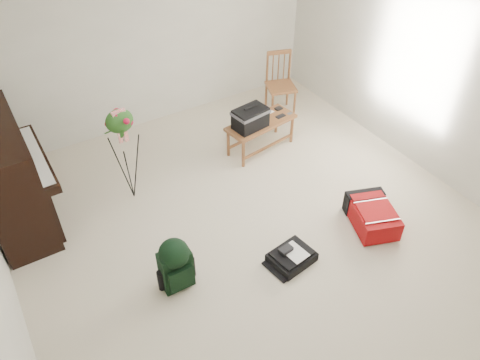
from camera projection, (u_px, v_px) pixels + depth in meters
floor at (256, 231)px, 5.30m from camera, size 5.00×5.50×0.01m
ceiling at (264, 11)px, 3.68m from camera, size 5.00×5.50×0.01m
wall_back at (147, 39)px, 6.28m from camera, size 5.00×0.04×2.50m
wall_right at (437, 76)px, 5.49m from camera, size 0.04×5.50×2.50m
piano at (9, 178)px, 5.08m from camera, size 0.71×1.50×1.25m
bench at (253, 119)px, 6.10m from camera, size 1.02×0.53×0.75m
dining_chair at (280, 85)px, 6.96m from camera, size 0.51×0.51×0.93m
red_suitcase at (369, 213)px, 5.31m from camera, size 0.62×0.77×0.27m
black_duffel at (292, 257)px, 4.92m from camera, size 0.49×0.42×0.19m
green_backpack at (175, 262)px, 4.52m from camera, size 0.31×0.30×0.62m
flower_stand at (126, 156)px, 5.35m from camera, size 0.46×0.46×1.27m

